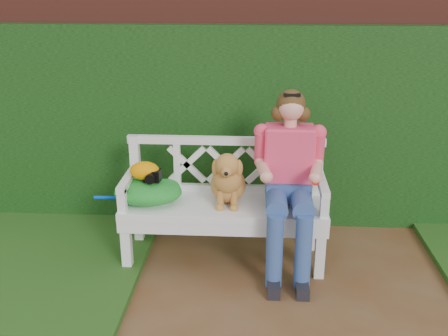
# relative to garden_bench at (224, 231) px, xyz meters

# --- Properties ---
(brick_wall) EXTENTS (10.00, 0.30, 2.20)m
(brick_wall) POSITION_rel_garden_bench_xyz_m (0.50, 0.94, 0.86)
(brick_wall) COLOR brown
(brick_wall) RESTS_ON ground
(ivy_hedge) EXTENTS (10.00, 0.18, 1.70)m
(ivy_hedge) POSITION_rel_garden_bench_xyz_m (0.50, 0.72, 0.61)
(ivy_hedge) COLOR #225B1D
(ivy_hedge) RESTS_ON ground
(garden_bench) EXTENTS (1.62, 0.70, 0.48)m
(garden_bench) POSITION_rel_garden_bench_xyz_m (0.00, 0.00, 0.00)
(garden_bench) COLOR white
(garden_bench) RESTS_ON ground
(seated_woman) EXTENTS (0.58, 0.75, 1.26)m
(seated_woman) POSITION_rel_garden_bench_xyz_m (0.47, -0.02, 0.39)
(seated_woman) COLOR #F0346B
(seated_woman) RESTS_ON ground
(dog) EXTENTS (0.38, 0.45, 0.42)m
(dog) POSITION_rel_garden_bench_xyz_m (0.03, -0.01, 0.45)
(dog) COLOR olive
(dog) RESTS_ON garden_bench
(tennis_racket) EXTENTS (0.66, 0.39, 0.03)m
(tennis_racket) POSITION_rel_garden_bench_xyz_m (-0.58, -0.01, 0.25)
(tennis_racket) COLOR white
(tennis_racket) RESTS_ON garden_bench
(green_bag) EXTENTS (0.54, 0.44, 0.17)m
(green_bag) POSITION_rel_garden_bench_xyz_m (-0.56, -0.02, 0.33)
(green_bag) COLOR #247232
(green_bag) RESTS_ON garden_bench
(camera_item) EXTENTS (0.13, 0.10, 0.08)m
(camera_item) POSITION_rel_garden_bench_xyz_m (-0.52, -0.03, 0.45)
(camera_item) COLOR black
(camera_item) RESTS_ON green_bag
(baseball_glove) EXTENTS (0.24, 0.19, 0.14)m
(baseball_glove) POSITION_rel_garden_bench_xyz_m (-0.58, -0.01, 0.48)
(baseball_glove) COLOR orange
(baseball_glove) RESTS_ON green_bag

